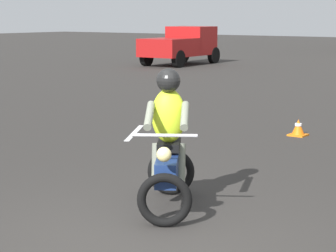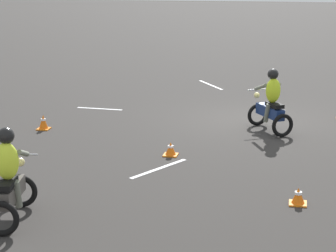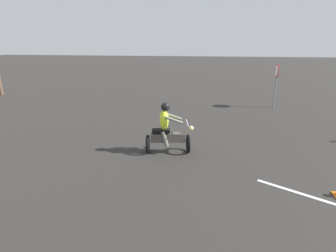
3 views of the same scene
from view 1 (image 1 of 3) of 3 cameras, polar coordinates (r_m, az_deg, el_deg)
name	(u,v)px [view 1 (image 1 of 3)]	position (r m, az deg, el deg)	size (l,w,h in m)	color
ground_plane	(143,242)	(6.72, -2.21, -10.08)	(120.00, 120.00, 0.00)	#2D2B28
motorcycle_rider_foreground	(168,149)	(7.65, 0.02, -1.98)	(1.25, 1.50, 1.66)	black
pickup_truck	(181,44)	(30.22, 1.16, 7.12)	(2.09, 4.20, 1.73)	black
traffic_cone_mid_center	(298,128)	(12.66, 11.27, -0.16)	(0.32, 0.32, 0.31)	orange
lane_stripe_nw	(134,133)	(12.75, -2.94, -0.58)	(0.10, 1.75, 0.01)	silver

